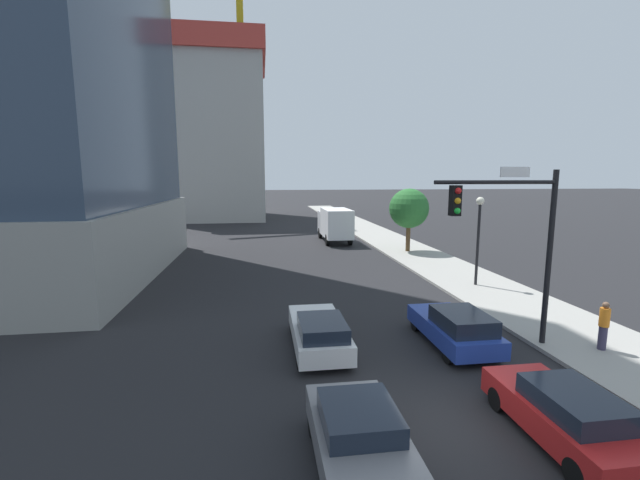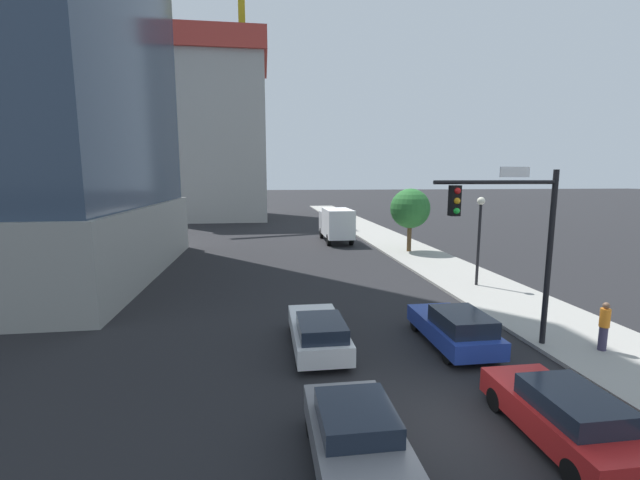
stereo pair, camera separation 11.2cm
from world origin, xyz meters
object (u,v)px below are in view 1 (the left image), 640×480
Objects in this scene: car_white at (319,332)px; pedestrian_orange_shirt at (604,325)px; construction_building at (215,124)px; street_lamp at (479,227)px; car_gray at (360,439)px; box_truck at (335,223)px; traffic_light_pole at (512,226)px; car_blue at (455,327)px; car_red at (566,415)px; street_tree at (409,209)px.

pedestrian_orange_shirt is at bearing -9.64° from car_white.
street_lamp is (18.94, -44.14, -10.82)m from construction_building.
street_lamp is 17.37m from car_gray.
car_white is at bearing -101.40° from box_truck.
pedestrian_orange_shirt is at bearing -14.80° from traffic_light_pole.
street_lamp is at bearing -66.78° from construction_building.
traffic_light_pole is 1.60× the size of car_gray.
car_gray is (-5.09, -5.96, -0.02)m from car_blue.
street_lamp reaches higher than car_red.
street_tree reaches higher than pedestrian_orange_shirt.
car_blue is at bearing -104.92° from street_tree.
car_white is 2.67× the size of pedestrian_orange_shirt.
construction_building is 49.24m from street_lamp.
car_red is at bearing -138.53° from pedestrian_orange_shirt.
street_lamp is at bearing -74.00° from box_truck.
street_tree is 1.23× the size of car_red.
street_tree is 1.11× the size of car_white.
pedestrian_orange_shirt is (18.82, -53.28, -13.29)m from construction_building.
traffic_light_pole is 1.24× the size of street_tree.
street_lamp is 9.47m from pedestrian_orange_shirt.
street_lamp is 1.19× the size of car_red.
box_truck is (5.09, 25.23, 1.15)m from car_white.
box_truck is 27.41m from pedestrian_orange_shirt.
construction_building is 6.25× the size of street_tree.
car_white is 25.77m from box_truck.
street_lamp is at bearing 56.86° from car_blue.
car_white is 1.16× the size of car_gray.
car_red is 5.09m from car_gray.
construction_building is at bearing 99.63° from car_white.
street_lamp is 14.75m from car_red.
traffic_light_pole is at bearing -112.20° from street_lamp.
construction_building is 55.54m from traffic_light_pole.
construction_building is 6.93× the size of car_white.
street_lamp is 1.24× the size of car_gray.
traffic_light_pole is 0.93× the size of box_truck.
street_tree is 19.80m from car_blue.
street_lamp is 18.60m from box_truck.
pedestrian_orange_shirt is at bearing -79.51° from box_truck.
construction_building is 4.68× the size of box_truck.
traffic_light_pole is 1.29× the size of street_lamp.
construction_building reaches higher than car_red.
street_lamp reaches higher than car_blue.
traffic_light_pole is 9.57m from car_gray.
pedestrian_orange_shirt is at bearing -14.80° from car_blue.
street_lamp reaches higher than pedestrian_orange_shirt.
traffic_light_pole reaches higher than box_truck.
construction_building reaches higher than car_white.
car_blue is 1.11× the size of car_gray.
car_blue is at bearing 165.20° from pedestrian_orange_shirt.
box_truck is (13.83, -26.33, -12.49)m from construction_building.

